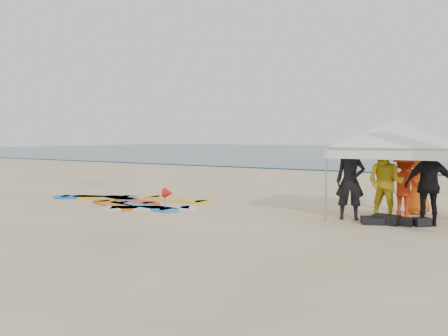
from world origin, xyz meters
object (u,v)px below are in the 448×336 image
object	(u,v)px
person_orange_a	(404,185)
canopy_tent	(396,120)
person_black_a	(350,181)
person_yellow	(385,183)
surfboard_spread	(130,202)
person_black_b	(429,185)
person_orange_b	(418,184)
marker_pennant	(169,193)

from	to	relation	value
person_orange_a	canopy_tent	distance (m)	1.67
person_black_a	person_yellow	distance (m)	0.83
person_black_a	canopy_tent	xyz separation A→B (m)	(0.92, 0.72, 1.53)
person_black_a	surfboard_spread	xyz separation A→B (m)	(-6.59, -0.77, -0.92)
person_black_b	surfboard_spread	bearing A→B (deg)	-22.86
person_orange_a	person_orange_b	distance (m)	0.81
person_black_a	person_black_b	world-z (taller)	person_black_a
person_orange_a	surfboard_spread	xyz separation A→B (m)	(-7.72, -1.65, -0.80)
marker_pennant	surfboard_spread	bearing A→B (deg)	164.36
marker_pennant	person_orange_b	bearing A→B (deg)	26.28
person_black_a	person_black_b	distance (m)	1.78
person_black_b	surfboard_spread	distance (m)	8.46
person_yellow	person_orange_a	xyz separation A→B (m)	(0.35, 0.59, -0.10)
canopy_tent	person_orange_b	bearing A→B (deg)	65.31
surfboard_spread	canopy_tent	bearing A→B (deg)	11.21
person_black_a	canopy_tent	world-z (taller)	canopy_tent
person_yellow	person_black_b	bearing A→B (deg)	0.64
person_orange_a	canopy_tent	world-z (taller)	canopy_tent
person_orange_a	canopy_tent	bearing A→B (deg)	50.93
person_black_b	canopy_tent	size ratio (longest dim) A/B	0.50
canopy_tent	surfboard_spread	world-z (taller)	canopy_tent
person_orange_a	canopy_tent	size ratio (longest dim) A/B	0.44
canopy_tent	marker_pennant	world-z (taller)	canopy_tent
person_orange_a	person_black_b	xyz separation A→B (m)	(0.64, -0.74, 0.11)
person_yellow	marker_pennant	size ratio (longest dim) A/B	2.93
surfboard_spread	person_black_b	bearing A→B (deg)	6.27
canopy_tent	surfboard_spread	distance (m)	8.04
person_black_b	person_orange_b	world-z (taller)	person_black_b
person_yellow	surfboard_spread	size ratio (longest dim) A/B	0.35
person_black_a	person_orange_a	world-z (taller)	person_black_a
canopy_tent	surfboard_spread	size ratio (longest dim) A/B	0.71
person_yellow	canopy_tent	world-z (taller)	canopy_tent
person_orange_a	person_orange_b	bearing A→B (deg)	-92.80
person_orange_a	marker_pennant	xyz separation A→B (m)	(-5.80, -2.19, -0.34)
person_black_a	surfboard_spread	bearing A→B (deg)	168.55
person_orange_a	person_orange_b	size ratio (longest dim) A/B	1.01
person_black_a	person_orange_a	xyz separation A→B (m)	(1.13, 0.88, -0.12)
person_yellow	marker_pennant	world-z (taller)	person_yellow
marker_pennant	person_yellow	bearing A→B (deg)	16.43
person_orange_b	surfboard_spread	size ratio (longest dim) A/B	0.31
person_black_b	person_orange_b	size ratio (longest dim) A/B	1.15
person_black_a	marker_pennant	distance (m)	4.87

